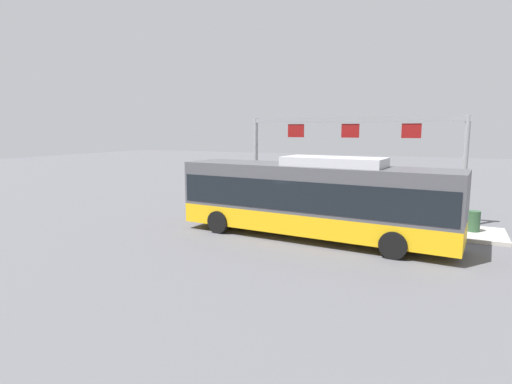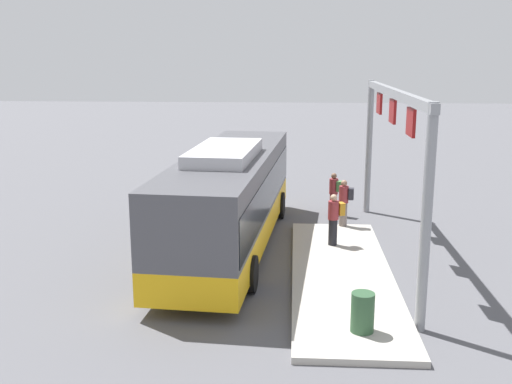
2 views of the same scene
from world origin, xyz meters
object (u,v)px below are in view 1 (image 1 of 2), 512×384
bus_main (313,196)px  person_boarding (292,197)px  person_waiting_near (255,198)px  trash_bin (474,221)px  person_waiting_mid (331,202)px

bus_main → person_boarding: 4.55m
person_waiting_near → trash_bin: person_waiting_near is taller
person_waiting_mid → trash_bin: person_waiting_mid is taller
person_waiting_mid → trash_bin: 6.28m
person_waiting_near → person_waiting_mid: bearing=114.1°
person_waiting_near → trash_bin: 10.57m
bus_main → person_waiting_near: bus_main is taller
person_boarding → trash_bin: size_ratio=1.86×
bus_main → person_boarding: (2.34, -3.83, -0.76)m
person_waiting_mid → bus_main: bearing=-18.3°
person_boarding → person_waiting_mid: 2.30m
trash_bin → person_boarding: bearing=-1.7°
bus_main → person_waiting_near: 5.76m
person_waiting_near → person_waiting_mid: size_ratio=1.00×
bus_main → person_waiting_mid: bearing=-83.9°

